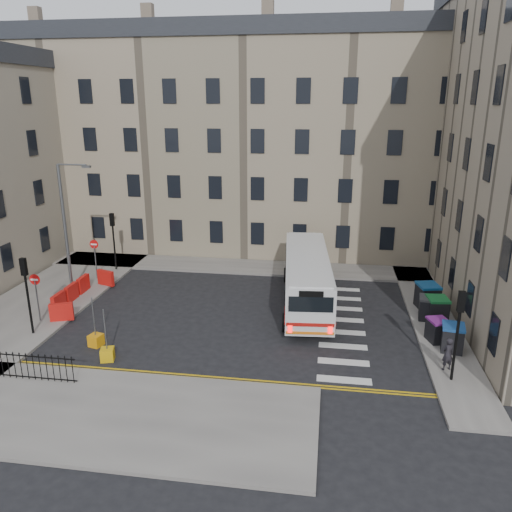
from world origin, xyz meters
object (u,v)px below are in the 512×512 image
(wheelie_bin_a, at_px, (452,337))
(wheelie_bin_c, at_px, (437,309))
(streetlamp, at_px, (65,227))
(wheelie_bin_d, at_px, (428,308))
(wheelie_bin_b, at_px, (438,330))
(bollard_chevron, at_px, (107,354))
(wheelie_bin_e, at_px, (427,296))
(bollard_yellow, at_px, (96,340))
(pedestrian, at_px, (448,354))
(bus, at_px, (307,277))

(wheelie_bin_a, distance_m, wheelie_bin_c, 3.41)
(streetlamp, distance_m, wheelie_bin_d, 21.99)
(wheelie_bin_b, xyz_separation_m, bollard_chevron, (-15.71, -4.08, -0.44))
(wheelie_bin_e, bearing_deg, bollard_chevron, -164.54)
(wheelie_bin_a, height_order, wheelie_bin_b, wheelie_bin_a)
(wheelie_bin_e, bearing_deg, wheelie_bin_d, -110.07)
(wheelie_bin_a, bearing_deg, wheelie_bin_e, 102.99)
(wheelie_bin_b, relative_size, bollard_yellow, 2.14)
(pedestrian, bearing_deg, bollard_chevron, -18.24)
(wheelie_bin_b, height_order, bollard_chevron, wheelie_bin_b)
(wheelie_bin_b, bearing_deg, wheelie_bin_a, -77.36)
(wheelie_bin_b, bearing_deg, streetlamp, 152.92)
(wheelie_bin_c, distance_m, wheelie_bin_e, 1.78)
(streetlamp, bearing_deg, wheelie_bin_b, -9.91)
(wheelie_bin_e, bearing_deg, wheelie_bin_c, -95.70)
(bus, distance_m, bollard_chevron, 12.29)
(streetlamp, relative_size, bollard_chevron, 13.57)
(streetlamp, xyz_separation_m, wheelie_bin_a, (22.18, -4.68, -3.53))
(wheelie_bin_a, height_order, bollard_chevron, wheelie_bin_a)
(pedestrian, relative_size, bollard_yellow, 2.57)
(bollard_chevron, bearing_deg, pedestrian, 4.44)
(streetlamp, bearing_deg, wheelie_bin_a, -11.90)
(bollard_yellow, bearing_deg, pedestrian, -0.28)
(wheelie_bin_a, relative_size, wheelie_bin_e, 0.87)
(wheelie_bin_e, bearing_deg, bus, 167.94)
(wheelie_bin_d, distance_m, pedestrian, 5.61)
(wheelie_bin_b, height_order, pedestrian, pedestrian)
(wheelie_bin_e, height_order, pedestrian, pedestrian)
(wheelie_bin_c, distance_m, wheelie_bin_d, 0.47)
(wheelie_bin_c, relative_size, bollard_yellow, 2.26)
(wheelie_bin_b, bearing_deg, bollard_yellow, 172.19)
(wheelie_bin_e, xyz_separation_m, bollard_chevron, (-15.93, -8.37, -0.59))
(bus, bearing_deg, wheelie_bin_e, -4.70)
(wheelie_bin_d, bearing_deg, wheelie_bin_a, -73.94)
(wheelie_bin_d, relative_size, wheelie_bin_e, 0.84)
(wheelie_bin_d, bearing_deg, streetlamp, -174.63)
(bus, xyz_separation_m, bollard_yellow, (-10.10, -7.05, -1.43))
(wheelie_bin_b, xyz_separation_m, wheelie_bin_d, (0.00, 2.74, 0.05))
(streetlamp, height_order, pedestrian, streetlamp)
(streetlamp, bearing_deg, pedestrian, -17.17)
(streetlamp, relative_size, wheelie_bin_d, 6.34)
(wheelie_bin_b, xyz_separation_m, wheelie_bin_c, (0.42, 2.52, 0.09))
(wheelie_bin_c, height_order, wheelie_bin_d, wheelie_bin_c)
(wheelie_bin_a, bearing_deg, wheelie_bin_d, 107.68)
(wheelie_bin_a, height_order, wheelie_bin_d, wheelie_bin_a)
(bus, xyz_separation_m, bollard_chevron, (-8.91, -8.34, -1.43))
(wheelie_bin_a, bearing_deg, pedestrian, -98.13)
(wheelie_bin_d, height_order, wheelie_bin_e, wheelie_bin_e)
(bollard_yellow, relative_size, bollard_chevron, 1.00)
(wheelie_bin_e, relative_size, bollard_chevron, 2.56)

